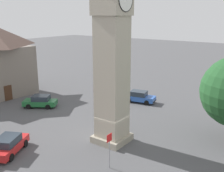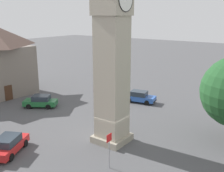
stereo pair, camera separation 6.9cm
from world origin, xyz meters
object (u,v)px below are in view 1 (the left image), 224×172
object	(u,v)px
car_silver_kerb	(40,101)
pedestrian	(103,101)
car_white_side	(139,97)
clock_tower	(112,11)
road_sign	(109,145)
car_blue_kerb	(9,145)

from	to	relation	value
car_silver_kerb	pedestrian	bearing A→B (deg)	-59.64
car_white_side	pedestrian	world-z (taller)	pedestrian
clock_tower	pedestrian	bearing A→B (deg)	42.85
pedestrian	road_sign	size ratio (longest dim) A/B	0.60
clock_tower	car_white_side	bearing A→B (deg)	17.94
car_blue_kerb	car_silver_kerb	distance (m)	11.72
car_silver_kerb	road_sign	world-z (taller)	road_sign
car_blue_kerb	road_sign	world-z (taller)	road_sign
clock_tower	car_blue_kerb	distance (m)	14.11
car_silver_kerb	road_sign	distance (m)	16.60
car_white_side	road_sign	distance (m)	16.49
clock_tower	car_silver_kerb	xyz separation A→B (m)	(2.37, 12.88, -10.89)
car_blue_kerb	clock_tower	bearing A→B (deg)	-39.65
car_blue_kerb	car_white_side	xyz separation A→B (m)	(18.35, -2.03, 0.00)
car_blue_kerb	pedestrian	size ratio (longest dim) A/B	2.63
car_silver_kerb	car_white_side	size ratio (longest dim) A/B	1.00
car_silver_kerb	car_white_side	xyz separation A→B (m)	(9.07, -9.18, 0.00)
clock_tower	car_white_side	distance (m)	16.22
car_silver_kerb	car_white_side	distance (m)	12.90
road_sign	car_blue_kerb	bearing A→B (deg)	110.76
clock_tower	pedestrian	world-z (taller)	clock_tower
clock_tower	car_blue_kerb	xyz separation A→B (m)	(-6.91, 5.73, -10.89)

